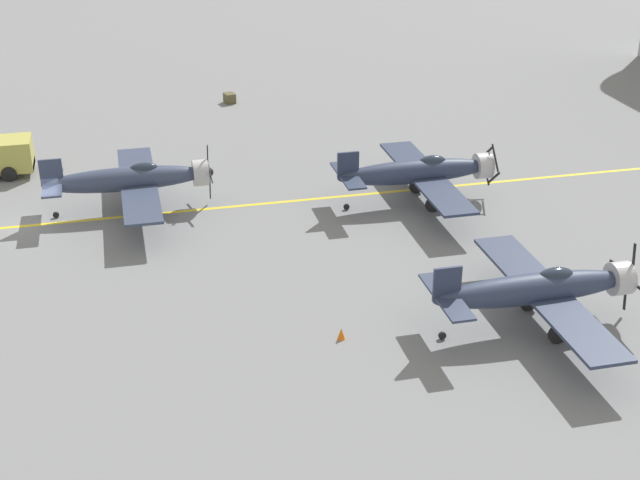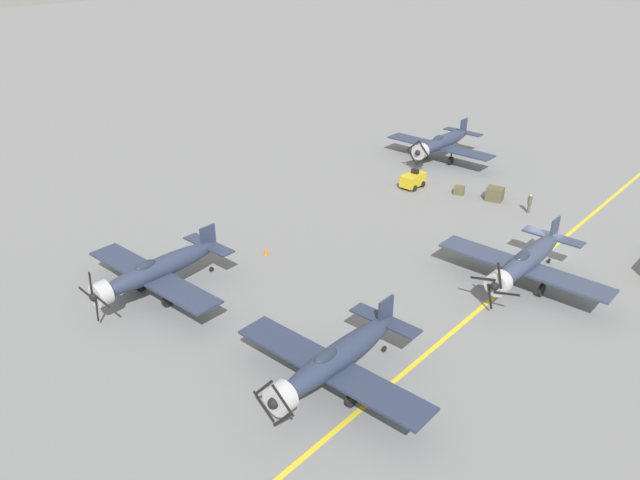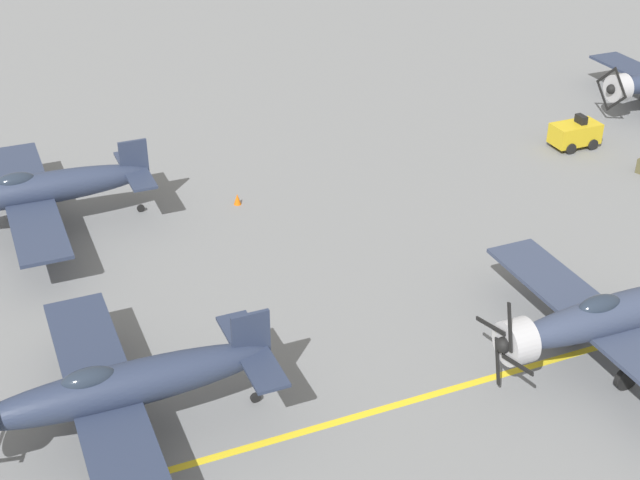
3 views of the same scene
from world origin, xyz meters
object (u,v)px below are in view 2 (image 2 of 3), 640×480
(airplane_far_center, at_px, (335,360))
(tow_tractor, at_px, (413,180))
(ground_crew_walking, at_px, (530,203))
(airplane_near_right, at_px, (441,143))
(airplane_mid_center, at_px, (526,261))
(traffic_cone, at_px, (266,251))
(supply_crate_mid_lane, at_px, (459,190))
(supply_crate_by_tanker, at_px, (495,194))
(airplane_far_right, at_px, (156,270))

(airplane_far_center, distance_m, tow_tractor, 30.65)
(airplane_far_center, height_order, ground_crew_walking, airplane_far_center)
(airplane_near_right, distance_m, airplane_mid_center, 26.34)
(tow_tractor, distance_m, traffic_cone, 19.05)
(airplane_mid_center, xyz_separation_m, traffic_cone, (16.81, 8.39, -1.74))
(supply_crate_mid_lane, distance_m, traffic_cone, 21.04)
(airplane_far_center, bearing_deg, ground_crew_walking, -101.84)
(ground_crew_walking, relative_size, supply_crate_by_tanker, 1.18)
(airplane_far_right, bearing_deg, supply_crate_mid_lane, -113.92)
(airplane_mid_center, distance_m, ground_crew_walking, 13.36)
(airplane_far_right, xyz_separation_m, traffic_cone, (-1.06, -9.01, -1.74))
(airplane_far_right, relative_size, supply_crate_mid_lane, 12.95)
(supply_crate_by_tanker, xyz_separation_m, traffic_cone, (8.08, 21.30, -0.34))
(tow_tractor, bearing_deg, airplane_far_right, 86.43)
(ground_crew_walking, xyz_separation_m, supply_crate_by_tanker, (3.58, -0.63, -0.33))
(airplane_far_center, height_order, airplane_mid_center, airplane_mid_center)
(airplane_near_right, height_order, airplane_mid_center, airplane_mid_center)
(airplane_mid_center, bearing_deg, supply_crate_mid_lane, -58.45)
(supply_crate_mid_lane, bearing_deg, supply_crate_by_tanker, -165.20)
(airplane_far_right, bearing_deg, airplane_near_right, -101.91)
(ground_crew_walking, bearing_deg, traffic_cone, 60.57)
(airplane_far_center, relative_size, tow_tractor, 4.62)
(airplane_far_center, height_order, supply_crate_mid_lane, airplane_far_center)
(airplane_mid_center, bearing_deg, airplane_near_right, -59.26)
(airplane_far_center, xyz_separation_m, traffic_cone, (14.01, -8.54, -1.74))
(ground_crew_walking, height_order, traffic_cone, ground_crew_walking)
(supply_crate_by_tanker, distance_m, supply_crate_mid_lane, 3.28)
(traffic_cone, bearing_deg, supply_crate_mid_lane, -103.50)
(airplane_mid_center, height_order, supply_crate_by_tanker, airplane_mid_center)
(tow_tractor, xyz_separation_m, supply_crate_mid_lane, (-4.23, -1.43, -0.41))
(traffic_cone, bearing_deg, airplane_far_center, 148.63)
(airplane_mid_center, bearing_deg, ground_crew_walking, -80.27)
(airplane_near_right, xyz_separation_m, ground_crew_walking, (-13.07, 6.75, -1.07))
(airplane_far_right, height_order, airplane_mid_center, airplane_far_right)
(airplane_mid_center, height_order, ground_crew_walking, airplane_mid_center)
(airplane_far_center, relative_size, ground_crew_walking, 6.97)
(ground_crew_walking, relative_size, supply_crate_mid_lane, 1.86)
(airplane_far_right, height_order, ground_crew_walking, airplane_far_right)
(ground_crew_walking, bearing_deg, airplane_far_center, 94.60)
(airplane_far_right, height_order, tow_tractor, airplane_far_right)
(airplane_near_right, height_order, airplane_far_right, airplane_far_right)
(airplane_far_center, xyz_separation_m, supply_crate_mid_lane, (9.10, -29.01, -1.63))
(supply_crate_by_tanker, distance_m, traffic_cone, 22.78)
(airplane_mid_center, height_order, traffic_cone, airplane_mid_center)
(airplane_far_center, bearing_deg, airplane_far_right, -14.66)
(airplane_mid_center, relative_size, tow_tractor, 4.62)
(supply_crate_mid_lane, bearing_deg, airplane_far_center, 107.42)
(airplane_far_right, relative_size, traffic_cone, 21.82)
(tow_tractor, bearing_deg, traffic_cone, 87.94)
(airplane_far_right, distance_m, traffic_cone, 9.24)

